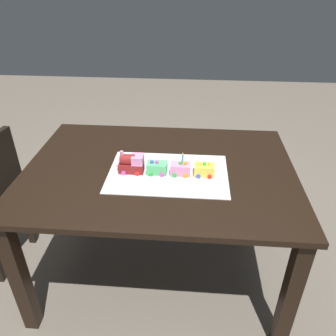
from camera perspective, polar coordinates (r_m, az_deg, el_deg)
The scene contains 8 objects.
ground_plane at distance 2.22m, azimuth -1.21°, elevation -16.45°, with size 8.00×8.00×0.00m, color #6B6054.
dining_table at distance 1.80m, azimuth -1.43°, elevation -2.87°, with size 1.40×1.00×0.74m.
cake_board at distance 1.69m, azimuth 0.00°, elevation -0.92°, with size 0.60×0.40×0.00m, color silver.
cake_locomotive at distance 1.69m, azimuth -6.25°, elevation 0.76°, with size 0.14×0.08×0.12m.
cake_car_caboose_mint_green at distance 1.68m, azimuth -1.90°, elevation 0.05°, with size 0.10×0.08×0.07m.
cake_car_gondola_bubblegum at distance 1.67m, azimuth 2.15°, elevation -0.12°, with size 0.10×0.08×0.07m.
cake_car_flatbed_lemon at distance 1.67m, azimuth 6.18°, elevation -0.26°, with size 0.10×0.08×0.07m.
birthday_candle at distance 1.64m, azimuth 2.51°, elevation 1.90°, with size 0.01×0.01×0.05m.
Camera 1 is at (0.16, -1.47, 1.65)m, focal length 35.78 mm.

